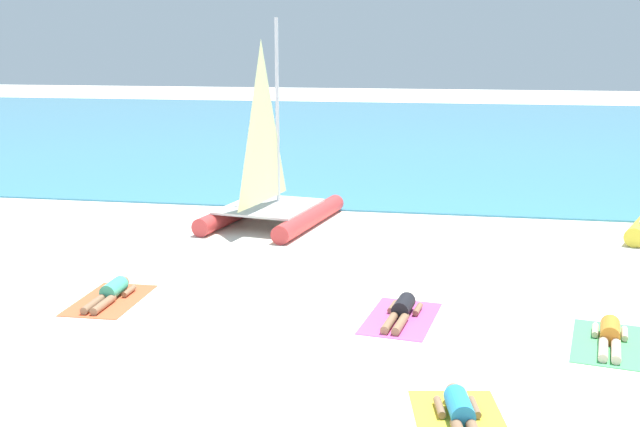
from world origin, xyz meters
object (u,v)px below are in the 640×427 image
Objects in this scene: towel_rightmost at (609,344)px; sunbather_center_right at (461,414)px; towel_center_right at (462,426)px; sunbather_rightmost at (610,335)px; towel_leftmost at (110,300)px; towel_center_left at (401,318)px; sunbather_leftmost at (111,292)px; sailboat_red at (270,195)px; sunbather_center_left at (402,310)px.

sunbather_center_right is at bearing -127.09° from towel_rightmost.
sunbather_rightmost is (2.26, 3.12, 0.13)m from towel_center_right.
sunbather_center_right reaches higher than towel_leftmost.
towel_center_right is (1.03, -3.59, 0.00)m from towel_center_left.
towel_center_right is (6.31, -3.64, -0.13)m from sunbather_leftmost.
sunbather_rightmost is at bearing -33.88° from sailboat_red.
sailboat_red is at bearing 136.07° from towel_rightmost.
towel_leftmost and towel_center_right have the same top height.
towel_center_left is 1.00× the size of towel_rightmost.
sunbather_center_right is 1.00× the size of sunbather_rightmost.
sailboat_red reaches higher than towel_rightmost.
sunbather_rightmost is at bearing -3.02° from towel_leftmost.
sunbather_leftmost is 1.00× the size of sunbather_center_right.
sailboat_red is at bearing 129.32° from sunbather_center_left.
sailboat_red is 7.40m from sunbather_center_left.
towel_center_right is 1.00× the size of towel_rightmost.
sailboat_red reaches higher than towel_center_right.
sunbather_center_right is (1.02, -3.53, 0.13)m from towel_center_left.
towel_center_right is at bearing -74.02° from towel_center_left.
sunbather_center_left is at bearing 105.58° from towel_center_right.
sunbather_leftmost is 7.24m from sunbather_center_right.
sailboat_red reaches higher than sunbather_center_right.
sunbather_rightmost is (8.57, -0.45, 0.13)m from towel_leftmost.
sunbather_center_right is (1.01, -3.59, 0.00)m from sunbather_center_left.
sunbather_rightmost reaches higher than towel_rightmost.
sailboat_red reaches higher than towel_leftmost.
sunbather_leftmost is 1.00× the size of sunbather_center_left.
towel_leftmost is 1.00× the size of towel_center_left.
sailboat_red is at bearing 106.05° from sunbather_center_right.
sunbather_leftmost reaches higher than towel_center_left.
towel_center_left is 3.32m from sunbather_rightmost.
sunbather_leftmost is (-1.42, -6.29, -0.64)m from sailboat_red.
towel_center_left is (5.28, -0.05, -0.13)m from sunbather_leftmost.
towel_center_right is 3.79m from towel_rightmost.
sunbather_leftmost is 0.82× the size of towel_center_left.
towel_leftmost is 1.22× the size of sunbather_leftmost.
sailboat_red is at bearing 77.43° from towel_leftmost.
sunbather_leftmost reaches higher than towel_center_right.
towel_center_left is at bearing -1.45° from sunbather_leftmost.
sunbather_center_right is at bearing -30.51° from sunbather_leftmost.
sunbather_center_right is at bearing 100.27° from towel_center_right.
sailboat_red is at bearing 76.34° from sunbather_leftmost.
sunbather_center_right is (4.88, -9.86, -0.64)m from sailboat_red.
sunbather_leftmost is at bearing 150.04° from towel_center_right.
sunbather_rightmost is (0.01, 0.07, 0.13)m from towel_rightmost.
towel_leftmost is 0.14m from sunbather_leftmost.
sunbather_center_left is 3.32m from sunbather_rightmost.
towel_rightmost is at bearing -3.46° from towel_leftmost.
towel_center_right is at bearing -66.78° from sunbather_center_left.
sunbather_center_left reaches higher than towel_center_left.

